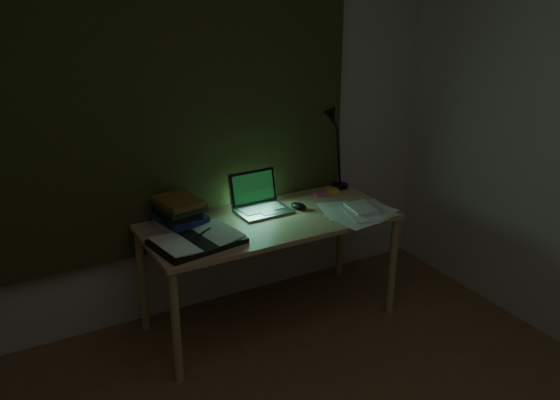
# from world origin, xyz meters

# --- Properties ---
(wall_back) EXTENTS (3.50, 0.00, 2.50)m
(wall_back) POSITION_xyz_m (0.00, 2.00, 1.25)
(wall_back) COLOR beige
(wall_back) RESTS_ON ground
(curtain) EXTENTS (2.20, 0.06, 2.00)m
(curtain) POSITION_xyz_m (0.00, 1.96, 1.45)
(curtain) COLOR #2F371B
(curtain) RESTS_ON wall_back
(desk) EXTENTS (1.45, 0.63, 0.66)m
(desk) POSITION_xyz_m (0.42, 1.60, 0.33)
(desk) COLOR tan
(desk) RESTS_ON floor
(laptop) EXTENTS (0.32, 0.36, 0.22)m
(laptop) POSITION_xyz_m (0.44, 1.72, 0.77)
(laptop) COLOR silver
(laptop) RESTS_ON desk
(open_textbook) EXTENTS (0.49, 0.38, 0.04)m
(open_textbook) POSITION_xyz_m (-0.06, 1.51, 0.68)
(open_textbook) COLOR white
(open_textbook) RESTS_ON desk
(book_stack) EXTENTS (0.23, 0.27, 0.17)m
(book_stack) POSITION_xyz_m (-0.06, 1.77, 0.75)
(book_stack) COLOR white
(book_stack) RESTS_ON desk
(loose_papers) EXTENTS (0.32, 0.34, 0.02)m
(loose_papers) POSITION_xyz_m (0.91, 1.49, 0.67)
(loose_papers) COLOR white
(loose_papers) RESTS_ON desk
(mouse) EXTENTS (0.10, 0.12, 0.04)m
(mouse) POSITION_xyz_m (0.64, 1.66, 0.68)
(mouse) COLOR black
(mouse) RESTS_ON desk
(sticky_yellow) EXTENTS (0.11, 0.11, 0.02)m
(sticky_yellow) POSITION_xyz_m (0.98, 1.82, 0.67)
(sticky_yellow) COLOR gold
(sticky_yellow) RESTS_ON desk
(sticky_pink) EXTENTS (0.09, 0.09, 0.02)m
(sticky_pink) POSITION_xyz_m (0.88, 1.79, 0.67)
(sticky_pink) COLOR #DF577D
(sticky_pink) RESTS_ON desk
(desk_lamp) EXTENTS (0.44, 0.37, 0.58)m
(desk_lamp) POSITION_xyz_m (1.07, 1.86, 0.95)
(desk_lamp) COLOR black
(desk_lamp) RESTS_ON desk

